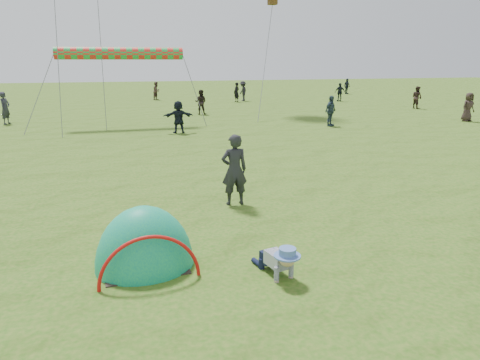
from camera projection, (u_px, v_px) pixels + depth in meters
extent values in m
plane|color=#235810|center=(237.00, 290.00, 6.75)|extent=(140.00, 140.00, 0.00)
ellipsoid|color=#0A797E|center=(146.00, 266.00, 7.53)|extent=(1.81, 1.54, 2.21)
imported|color=black|center=(234.00, 170.00, 10.53)|extent=(0.66, 0.44, 1.78)
imported|color=#362622|center=(417.00, 97.00, 31.83)|extent=(0.73, 0.88, 1.63)
imported|color=black|center=(340.00, 92.00, 37.36)|extent=(0.96, 0.48, 1.58)
imported|color=black|center=(237.00, 92.00, 36.72)|extent=(0.61, 0.71, 1.65)
imported|color=black|center=(201.00, 102.00, 28.34)|extent=(0.96, 0.87, 1.61)
imported|color=#2B3D4A|center=(331.00, 111.00, 23.27)|extent=(1.03, 0.88, 1.65)
imported|color=black|center=(243.00, 91.00, 37.63)|extent=(0.74, 1.17, 1.72)
imported|color=#302321|center=(468.00, 107.00, 25.14)|extent=(0.86, 0.61, 1.67)
imported|color=black|center=(179.00, 117.00, 21.06)|extent=(1.48, 0.48, 1.59)
imported|color=#2A2A34|center=(5.00, 108.00, 23.99)|extent=(0.65, 0.77, 1.80)
imported|color=#46302C|center=(157.00, 91.00, 38.73)|extent=(0.97, 0.99, 1.61)
imported|color=black|center=(347.00, 86.00, 45.42)|extent=(0.50, 0.98, 1.62)
cylinder|color=red|center=(120.00, 53.00, 22.71)|extent=(6.58, 0.64, 0.64)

